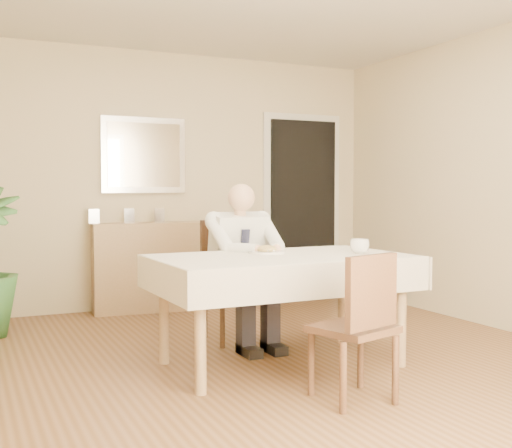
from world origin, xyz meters
name	(u,v)px	position (x,y,z in m)	size (l,w,h in m)	color
room	(278,175)	(0.00, 0.00, 1.30)	(5.00, 5.02, 2.60)	brown
doorway	(303,208)	(1.55, 2.46, 1.00)	(0.96, 0.07, 2.10)	silver
mirror	(144,155)	(-0.27, 2.47, 1.55)	(0.86, 0.04, 0.76)	silver
dining_table	(282,268)	(0.02, -0.02, 0.67)	(1.74, 1.05, 0.75)	#997954
chair_far	(232,272)	(0.02, 0.87, 0.54)	(0.48, 0.48, 0.95)	#46291A
chair_near	(360,320)	(0.06, -0.92, 0.47)	(0.50, 0.51, 0.85)	#46291A
seated_man	(246,256)	(0.02, 0.57, 0.69)	(0.48, 0.72, 1.24)	white
plate	(267,252)	(0.00, 0.16, 0.76)	(0.26, 0.26, 0.02)	white
food	(267,249)	(0.00, 0.16, 0.78)	(0.14, 0.14, 0.06)	olive
knife	(276,250)	(0.04, 0.10, 0.78)	(0.01, 0.01, 0.13)	silver
fork	(265,251)	(-0.04, 0.10, 0.78)	(0.01, 0.01, 0.13)	silver
coffee_mug	(360,246)	(0.57, -0.14, 0.80)	(0.13, 0.13, 0.10)	white
sideboard	(149,267)	(-0.27, 2.32, 0.44)	(1.10, 0.37, 0.88)	#997954
photo_frame_left	(94,216)	(-0.80, 2.34, 0.95)	(0.10, 0.02, 0.14)	silver
photo_frame_center	(129,216)	(-0.45, 2.38, 0.95)	(0.10, 0.02, 0.14)	silver
photo_frame_right	(159,215)	(-0.15, 2.33, 0.95)	(0.10, 0.02, 0.14)	silver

